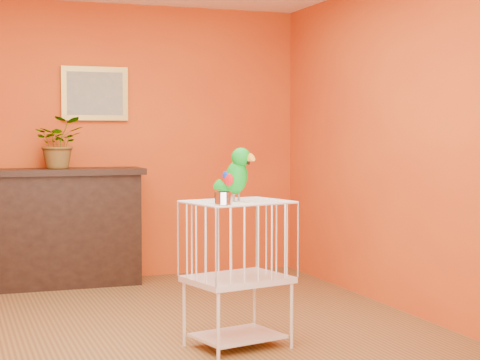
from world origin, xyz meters
name	(u,v)px	position (x,y,z in m)	size (l,w,h in m)	color
ground	(152,334)	(0.00, 0.00, 0.00)	(4.50, 4.50, 0.00)	brown
room_shell	(151,103)	(0.00, 0.00, 1.58)	(4.50, 4.50, 4.50)	#CC4F13
console_cabinet	(63,227)	(-0.34, 2.00, 0.53)	(1.43, 0.51, 1.06)	black
potted_plant	(59,148)	(-0.36, 2.05, 1.24)	(0.42, 0.47, 0.36)	#26722D
framed_picture	(95,94)	(0.00, 2.22, 1.75)	(0.62, 0.04, 0.50)	#B89B41
birdcage	(238,272)	(0.44, -0.51, 0.49)	(0.70, 0.60, 0.94)	silver
feed_cup	(223,198)	(0.26, -0.74, 0.99)	(0.11, 0.11, 0.07)	silver
parrot	(236,174)	(0.44, -0.48, 1.12)	(0.23, 0.29, 0.34)	#59544C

